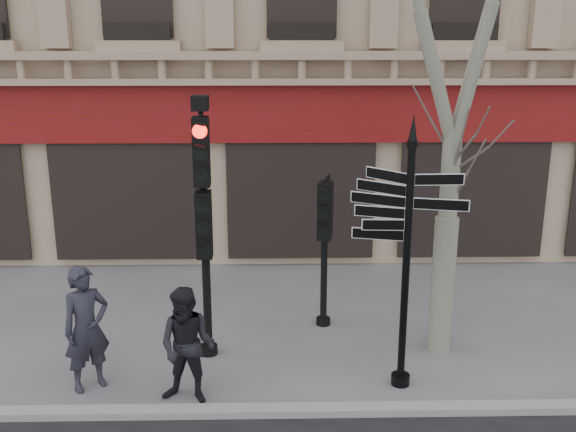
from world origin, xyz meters
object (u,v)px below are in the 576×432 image
traffic_signal_secondary (325,227)px  traffic_signal_main (203,197)px  fingerpost (409,209)px  pedestrian_b (188,346)px  pedestrian_a (86,328)px

traffic_signal_secondary → traffic_signal_main: bearing=-136.8°
fingerpost → traffic_signal_secondary: (-1.04, 2.19, -0.89)m
pedestrian_b → traffic_signal_main: bearing=98.3°
pedestrian_a → pedestrian_b: 1.63m
pedestrian_a → fingerpost: bearing=-37.5°
pedestrian_b → fingerpost: bearing=20.9°
pedestrian_b → traffic_signal_secondary: bearing=63.8°
fingerpost → traffic_signal_secondary: fingerpost is taller
traffic_signal_secondary → pedestrian_a: 4.43m
traffic_signal_main → pedestrian_b: traffic_signal_main is taller
traffic_signal_main → traffic_signal_secondary: traffic_signal_main is taller
fingerpost → traffic_signal_secondary: size_ratio=1.52×
fingerpost → pedestrian_a: fingerpost is taller
fingerpost → traffic_signal_main: bearing=-175.8°
traffic_signal_main → pedestrian_b: bearing=-97.2°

